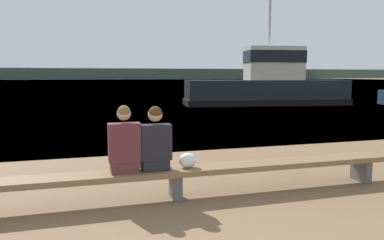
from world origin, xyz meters
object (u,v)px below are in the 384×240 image
person_left (124,144)px  tugboat_red (268,87)px  person_right (155,143)px  bench_main (175,174)px  shopping_bag (188,160)px

person_left → tugboat_red: (10.64, 15.88, 0.25)m
person_right → tugboat_red: bearing=57.3°
bench_main → person_left: (-0.75, -0.00, 0.50)m
person_left → tugboat_red: tugboat_red is taller
shopping_bag → tugboat_red: size_ratio=0.03×
person_right → tugboat_red: tugboat_red is taller
tugboat_red → shopping_bag: bearing=156.8°
bench_main → shopping_bag: shopping_bag is taller
shopping_bag → person_left: bearing=-179.5°
bench_main → person_right: person_right is taller
person_left → shopping_bag: bearing=0.5°
person_left → person_right: (0.45, -0.00, -0.00)m
shopping_bag → tugboat_red: 18.61m
bench_main → shopping_bag: 0.27m
bench_main → person_right: (-0.30, -0.00, 0.49)m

